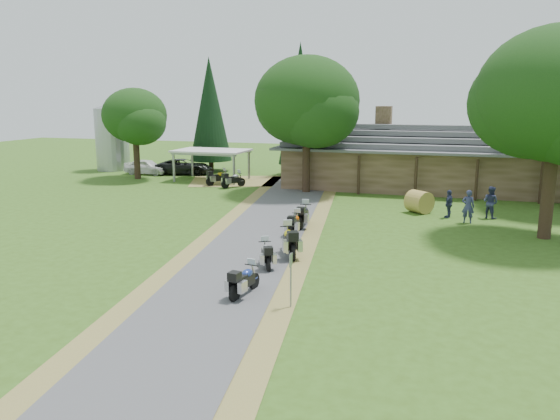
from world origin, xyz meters
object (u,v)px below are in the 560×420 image
(motorcycle_row_d, at_px, (295,222))
(motorcycle_carport_a, at_px, (218,177))
(carport, at_px, (212,165))
(lodge, at_px, (420,156))
(motorcycle_carport_b, at_px, (233,179))
(car_dark_suv, at_px, (184,163))
(car_white_sedan, at_px, (146,165))
(motorcycle_row_a, at_px, (245,279))
(hay_bale, at_px, (419,202))
(motorcycle_row_c, at_px, (290,239))
(motorcycle_row_b, at_px, (266,253))
(silo, at_px, (112,137))
(motorcycle_row_e, at_px, (304,214))

(motorcycle_row_d, height_order, motorcycle_carport_a, motorcycle_carport_a)
(carport, relative_size, motorcycle_carport_a, 3.06)
(lodge, xyz_separation_m, motorcycle_carport_b, (-13.77, -4.32, -1.79))
(car_dark_suv, distance_m, motorcycle_carport_a, 7.30)
(car_white_sedan, xyz_separation_m, motorcycle_row_a, (19.51, -26.32, -0.28))
(lodge, bearing_deg, hay_bale, -86.78)
(motorcycle_row_c, relative_size, motorcycle_carport_b, 1.11)
(motorcycle_row_b, bearing_deg, lodge, -37.61)
(motorcycle_row_c, bearing_deg, motorcycle_row_b, 140.63)
(carport, relative_size, motorcycle_row_a, 3.41)
(motorcycle_row_b, bearing_deg, silo, 18.35)
(motorcycle_carport_b, bearing_deg, lodge, -39.91)
(motorcycle_row_a, bearing_deg, car_white_sedan, 45.47)
(motorcycle_carport_a, bearing_deg, car_dark_suv, 85.73)
(motorcycle_row_c, distance_m, motorcycle_carport_a, 20.51)
(lodge, xyz_separation_m, motorcycle_row_b, (-4.87, -22.78, -1.87))
(silo, distance_m, motorcycle_row_e, 29.45)
(silo, relative_size, car_white_sedan, 1.20)
(motorcycle_row_b, bearing_deg, motorcycle_row_a, 159.98)
(silo, relative_size, car_dark_suv, 1.15)
(car_dark_suv, relative_size, motorcycle_row_b, 3.23)
(silo, bearing_deg, motorcycle_row_c, -43.34)
(lodge, height_order, silo, silo)
(motorcycle_row_e, relative_size, hay_bale, 1.49)
(silo, bearing_deg, motorcycle_row_e, -36.57)
(lodge, distance_m, car_white_sedan, 24.11)
(motorcycle_row_e, bearing_deg, motorcycle_row_c, -175.65)
(motorcycle_row_a, height_order, motorcycle_row_b, motorcycle_row_a)
(motorcycle_row_b, height_order, motorcycle_row_c, motorcycle_row_c)
(motorcycle_carport_b, xyz_separation_m, hay_bale, (14.33, -5.50, 0.02))
(motorcycle_row_e, xyz_separation_m, motorcycle_carport_a, (-10.12, 11.82, -0.02))
(motorcycle_carport_a, relative_size, motorcycle_carport_b, 1.01)
(car_white_sedan, height_order, motorcycle_carport_a, car_white_sedan)
(motorcycle_carport_a, relative_size, hay_bale, 1.44)
(motorcycle_carport_a, bearing_deg, motorcycle_row_b, -114.35)
(carport, distance_m, motorcycle_row_d, 19.63)
(motorcycle_row_b, bearing_deg, carport, 3.74)
(motorcycle_carport_b, bearing_deg, motorcycle_row_a, -124.39)
(motorcycle_row_b, bearing_deg, motorcycle_row_e, -22.80)
(lodge, height_order, carport, lodge)
(motorcycle_carport_b, bearing_deg, carport, 79.12)
(car_white_sedan, distance_m, motorcycle_row_e, 24.44)
(car_white_sedan, bearing_deg, motorcycle_carport_b, -113.51)
(motorcycle_row_b, xyz_separation_m, motorcycle_row_e, (-0.35, 7.38, 0.11))
(lodge, bearing_deg, car_dark_suv, 176.60)
(motorcycle_row_c, bearing_deg, silo, 21.35)
(motorcycle_row_b, bearing_deg, car_dark_suv, 8.05)
(motorcycle_row_c, bearing_deg, motorcycle_row_e, -16.90)
(silo, bearing_deg, car_dark_suv, -6.10)
(silo, distance_m, motorcycle_row_b, 34.60)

